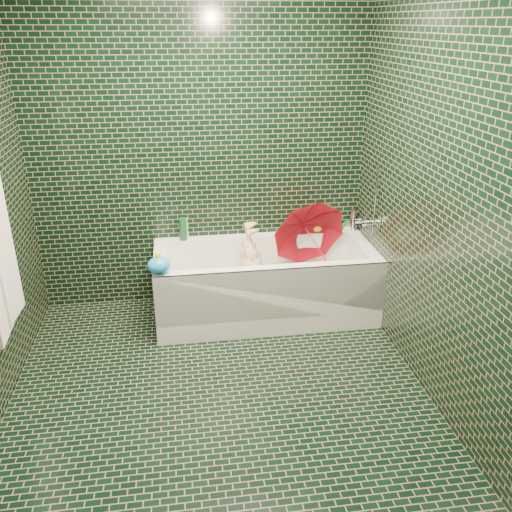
{
  "coord_description": "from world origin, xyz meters",
  "views": [
    {
      "loc": [
        -0.19,
        -2.77,
        2.17
      ],
      "look_at": [
        0.35,
        0.82,
        0.59
      ],
      "focal_mm": 38.0,
      "sensor_mm": 36.0,
      "label": 1
    }
  ],
  "objects": [
    {
      "name": "bath_mat",
      "position": [
        0.45,
        1.02,
        0.16
      ],
      "size": [
        1.35,
        0.47,
        0.01
      ],
      "primitive_type": "cube",
      "color": "green",
      "rests_on": "bathtub"
    },
    {
      "name": "floor",
      "position": [
        0.0,
        0.0,
        0.0
      ],
      "size": [
        2.8,
        2.8,
        0.0
      ],
      "primitive_type": "plane",
      "color": "black",
      "rests_on": "ground"
    },
    {
      "name": "wall_right",
      "position": [
        1.3,
        0.0,
        1.25
      ],
      "size": [
        0.0,
        2.8,
        2.8
      ],
      "primitive_type": "plane",
      "rotation": [
        1.57,
        0.0,
        -1.57
      ],
      "color": "black",
      "rests_on": "floor"
    },
    {
      "name": "bottle_right_pump",
      "position": [
        1.25,
        1.34,
        0.64
      ],
      "size": [
        0.05,
        0.05,
        0.18
      ],
      "primitive_type": "cylinder",
      "rotation": [
        0.0,
        0.0,
        0.05
      ],
      "color": "silver",
      "rests_on": "bathtub"
    },
    {
      "name": "bottle_left_tall",
      "position": [
        -0.17,
        1.33,
        0.64
      ],
      "size": [
        0.06,
        0.06,
        0.18
      ],
      "primitive_type": "cylinder",
      "rotation": [
        0.0,
        0.0,
        0.04
      ],
      "color": "#134422",
      "rests_on": "bathtub"
    },
    {
      "name": "bath_toy",
      "position": [
        -0.35,
        0.71,
        0.62
      ],
      "size": [
        0.16,
        0.13,
        0.15
      ],
      "rotation": [
        0.0,
        0.0,
        0.03
      ],
      "color": "#1782D5",
      "rests_on": "bathtub"
    },
    {
      "name": "bottle_left_short",
      "position": [
        -0.15,
        1.37,
        0.63
      ],
      "size": [
        0.07,
        0.07,
        0.17
      ],
      "primitive_type": "cylinder",
      "rotation": [
        0.0,
        0.0,
        -0.4
      ],
      "color": "white",
      "rests_on": "bathtub"
    },
    {
      "name": "child",
      "position": [
        0.37,
        1.04,
        0.31
      ],
      "size": [
        0.91,
        0.41,
        0.28
      ],
      "primitive_type": "imported",
      "rotation": [
        -1.49,
        0.0,
        -1.68
      ],
      "color": "#E1A88C",
      "rests_on": "bathtub"
    },
    {
      "name": "bathtub",
      "position": [
        0.45,
        1.01,
        0.21
      ],
      "size": [
        1.7,
        0.75,
        0.55
      ],
      "color": "white",
      "rests_on": "floor"
    },
    {
      "name": "soap_bottle_a",
      "position": [
        1.22,
        1.32,
        0.55
      ],
      "size": [
        0.1,
        0.1,
        0.24
      ],
      "primitive_type": "imported",
      "rotation": [
        0.0,
        0.0,
        0.08
      ],
      "color": "white",
      "rests_on": "bathtub"
    },
    {
      "name": "bottle_right_tall",
      "position": [
        1.02,
        1.33,
        0.67
      ],
      "size": [
        0.06,
        0.06,
        0.24
      ],
      "primitive_type": "cylinder",
      "rotation": [
        0.0,
        0.0,
        0.08
      ],
      "color": "#134422",
      "rests_on": "bathtub"
    },
    {
      "name": "soap_bottle_b",
      "position": [
        1.24,
        1.34,
        0.55
      ],
      "size": [
        0.12,
        0.12,
        0.21
      ],
      "primitive_type": "imported",
      "rotation": [
        0.0,
        0.0,
        -0.25
      ],
      "color": "#431E72",
      "rests_on": "bathtub"
    },
    {
      "name": "rubber_duck",
      "position": [
        0.95,
        1.34,
        0.6
      ],
      "size": [
        0.13,
        0.09,
        0.1
      ],
      "rotation": [
        0.0,
        0.0,
        -0.11
      ],
      "color": "yellow",
      "rests_on": "bathtub"
    },
    {
      "name": "wall_back",
      "position": [
        0.0,
        1.4,
        1.25
      ],
      "size": [
        2.8,
        0.0,
        2.8
      ],
      "primitive_type": "plane",
      "rotation": [
        1.57,
        0.0,
        0.0
      ],
      "color": "black",
      "rests_on": "floor"
    },
    {
      "name": "soap_bottle_c",
      "position": [
        1.23,
        1.32,
        0.55
      ],
      "size": [
        0.15,
        0.15,
        0.19
      ],
      "primitive_type": "imported",
      "rotation": [
        0.0,
        0.0,
        -0.02
      ],
      "color": "#134422",
      "rests_on": "bathtub"
    },
    {
      "name": "faucet",
      "position": [
        1.26,
        1.02,
        0.77
      ],
      "size": [
        0.18,
        0.19,
        0.55
      ],
      "color": "silver",
      "rests_on": "wall_right"
    },
    {
      "name": "water",
      "position": [
        0.45,
        1.02,
        0.3
      ],
      "size": [
        1.48,
        0.53,
        0.0
      ],
      "primitive_type": "cube",
      "color": "silver",
      "rests_on": "bathtub"
    },
    {
      "name": "wall_front",
      "position": [
        0.0,
        -1.4,
        1.25
      ],
      "size": [
        2.8,
        0.0,
        2.8
      ],
      "primitive_type": "plane",
      "rotation": [
        -1.57,
        0.0,
        0.0
      ],
      "color": "black",
      "rests_on": "floor"
    },
    {
      "name": "umbrella",
      "position": [
        0.85,
        1.08,
        0.58
      ],
      "size": [
        0.76,
        0.77,
        0.78
      ],
      "primitive_type": "imported",
      "rotation": [
        0.3,
        -0.24,
        0.11
      ],
      "color": "red",
      "rests_on": "bathtub"
    }
  ]
}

